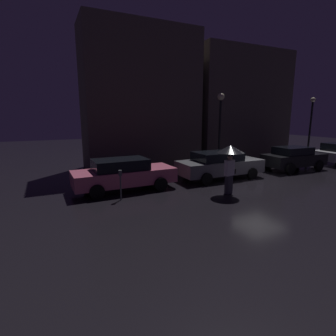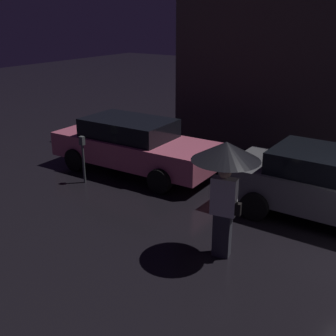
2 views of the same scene
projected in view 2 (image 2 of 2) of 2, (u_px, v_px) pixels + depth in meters
building_facade_left at (305, 3)px, 12.68m from camera, size 7.35×3.00×8.80m
parked_car_pink at (133, 145)px, 11.44m from camera, size 4.64×1.94×1.45m
pedestrian_with_umbrella at (226, 165)px, 7.04m from camera, size 1.17×1.17×2.14m
parking_meter at (83, 154)px, 10.62m from camera, size 0.12×0.10×1.24m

